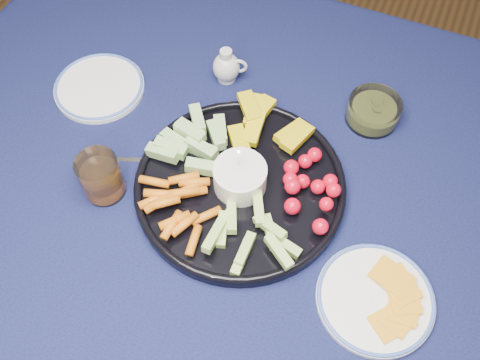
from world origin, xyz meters
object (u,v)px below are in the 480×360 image
at_px(cheese_plate, 376,298).
at_px(juice_tumbler, 101,178).
at_px(creamer_pitcher, 227,67).
at_px(crudite_platter, 239,182).
at_px(pickle_bowl, 373,112).
at_px(dining_table, 295,203).
at_px(side_plate_extra, 99,87).

height_order(cheese_plate, juice_tumbler, juice_tumbler).
bearing_deg(creamer_pitcher, crudite_platter, -61.82).
bearing_deg(juice_tumbler, pickle_bowl, 41.07).
xyz_separation_m(creamer_pitcher, juice_tumbler, (-0.10, -0.36, 0.01)).
bearing_deg(dining_table, cheese_plate, -41.34).
bearing_deg(crudite_platter, pickle_bowl, 54.80).
relative_size(creamer_pitcher, juice_tumbler, 0.88).
bearing_deg(creamer_pitcher, juice_tumbler, -105.61).
height_order(crudite_platter, side_plate_extra, crudite_platter).
height_order(crudite_platter, juice_tumbler, crudite_platter).
bearing_deg(creamer_pitcher, side_plate_extra, -150.27).
height_order(pickle_bowl, juice_tumbler, juice_tumbler).
xyz_separation_m(creamer_pitcher, cheese_plate, (0.44, -0.37, -0.03)).
bearing_deg(side_plate_extra, crudite_platter, -16.91).
bearing_deg(creamer_pitcher, dining_table, -38.97).
height_order(pickle_bowl, cheese_plate, pickle_bowl).
xyz_separation_m(creamer_pitcher, side_plate_extra, (-0.24, -0.14, -0.03)).
xyz_separation_m(creamer_pitcher, pickle_bowl, (0.32, 0.01, -0.01)).
bearing_deg(juice_tumbler, crudite_platter, 23.44).
distance_m(juice_tumbler, side_plate_extra, 0.26).
distance_m(dining_table, pickle_bowl, 0.25).
xyz_separation_m(dining_table, juice_tumbler, (-0.34, -0.16, 0.13)).
height_order(creamer_pitcher, juice_tumbler, juice_tumbler).
bearing_deg(side_plate_extra, cheese_plate, -18.64).
relative_size(creamer_pitcher, cheese_plate, 0.41).
relative_size(crudite_platter, cheese_plate, 2.00).
relative_size(dining_table, crudite_platter, 4.13).
height_order(dining_table, pickle_bowl, pickle_bowl).
relative_size(dining_table, creamer_pitcher, 20.22).
distance_m(pickle_bowl, juice_tumbler, 0.56).
relative_size(crudite_platter, pickle_bowl, 3.69).
bearing_deg(creamer_pitcher, pickle_bowl, 2.42).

